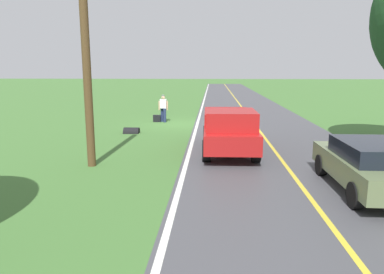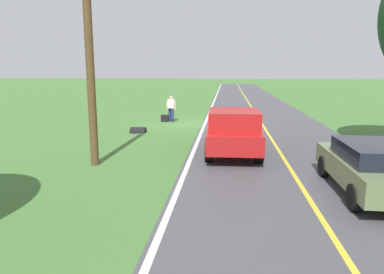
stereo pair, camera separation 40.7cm
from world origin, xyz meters
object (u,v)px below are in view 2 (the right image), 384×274
Objects in this scene: suitcase_carried at (165,118)px; pickup_truck_passing at (233,129)px; hitchhiker_walking at (171,107)px; utility_pole_roadside at (90,60)px; sedan_mid_oncoming at (372,166)px.

suitcase_carried is 0.08× the size of pickup_truck_passing.
hitchhiker_walking is at bearing 100.86° from suitcase_carried.
utility_pole_roadside is at bearing 84.19° from hitchhiker_walking.
pickup_truck_passing is 1.23× the size of sedan_mid_oncoming.
sedan_mid_oncoming is 9.26m from utility_pole_roadside.
suitcase_carried is (0.42, 0.05, -0.75)m from hitchhiker_walking.
hitchhiker_walking is 14.78m from sedan_mid_oncoming.
utility_pole_roadside is (4.88, 2.29, 2.68)m from pickup_truck_passing.
utility_pole_roadside reaches higher than sedan_mid_oncoming.
utility_pole_roadside reaches higher than pickup_truck_passing.
pickup_truck_passing is at bearing -50.22° from sedan_mid_oncoming.
pickup_truck_passing is 5.73m from sedan_mid_oncoming.
pickup_truck_passing reaches higher than sedan_mid_oncoming.
sedan_mid_oncoming is at bearing 166.12° from utility_pole_roadside.
pickup_truck_passing is (-3.80, 8.36, -0.01)m from hitchhiker_walking.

